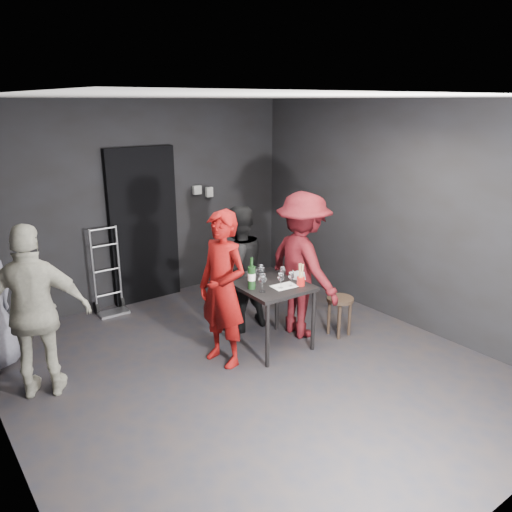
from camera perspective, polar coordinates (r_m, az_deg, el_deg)
floor at (r=5.31m, az=-0.70°, el=-12.84°), size 4.50×5.00×0.02m
ceiling at (r=4.59m, az=-0.83°, el=17.74°), size 4.50×5.00×0.02m
wall_back at (r=6.90m, az=-13.08°, el=5.88°), size 4.50×0.04×2.70m
wall_front at (r=3.23m, az=26.56°, el=-8.71°), size 4.50×0.04×2.70m
wall_right at (r=6.32m, az=16.06°, el=4.62°), size 0.04×5.00×2.70m
doorway at (r=6.91m, az=-12.71°, el=3.37°), size 0.95×0.10×2.10m
wallbox_upper at (r=7.21m, az=-6.76°, el=7.50°), size 0.12×0.06×0.12m
wallbox_lower at (r=7.32m, az=-5.39°, el=7.29°), size 0.10×0.06×0.14m
hand_truck at (r=6.82m, az=-16.36°, el=-4.51°), size 0.38×0.33×1.14m
tasting_table at (r=5.48m, az=1.93°, el=-4.25°), size 0.72×0.72×0.75m
stool at (r=5.96m, az=9.56°, el=-5.67°), size 0.31×0.31×0.47m
server_red at (r=5.10m, az=-3.85°, el=-2.98°), size 0.56×0.73×1.80m
woman_black at (r=5.92m, az=-2.07°, el=-1.41°), size 0.76×0.43×1.53m
man_maroon at (r=5.74m, az=5.40°, el=0.01°), size 0.65×1.28×1.93m
bystander_cream at (r=4.95m, az=-23.98°, el=-5.02°), size 1.19×0.93×1.83m
tasting_mat at (r=5.40m, az=3.26°, el=-3.46°), size 0.28×0.20×0.00m
wine_glass_a at (r=5.21m, az=0.76°, el=-2.98°), size 0.11×0.11×0.22m
wine_glass_b at (r=5.40m, az=-0.24°, el=-2.38°), size 0.08×0.08×0.20m
wine_glass_c at (r=5.54m, az=0.60°, el=-1.84°), size 0.10×0.10×0.20m
wine_glass_d at (r=5.32m, az=2.87°, el=-2.74°), size 0.08×0.08×0.19m
wine_glass_e at (r=5.38m, az=4.03°, el=-2.58°), size 0.07×0.07×0.18m
wine_glass_f at (r=5.54m, az=3.06°, el=-1.96°), size 0.09×0.09×0.18m
wine_bottle at (r=5.29m, az=-0.51°, el=-2.39°), size 0.08×0.08×0.34m
breadstick_cup at (r=5.40m, az=5.16°, el=-2.18°), size 0.09×0.09×0.27m
reserved_card at (r=5.58m, az=4.74°, el=-2.22°), size 0.12×0.16×0.11m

